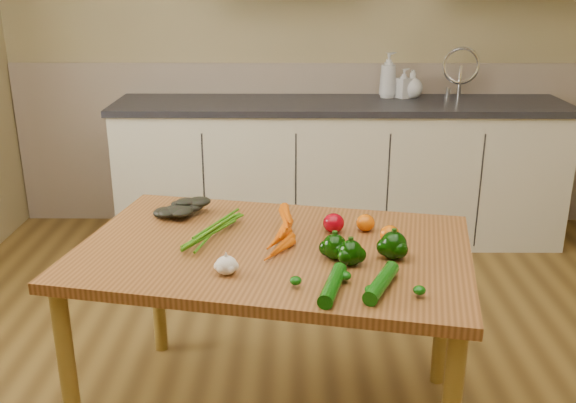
# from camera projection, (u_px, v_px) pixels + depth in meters

# --- Properties ---
(room) EXTENTS (4.04, 5.04, 2.64)m
(room) POSITION_uv_depth(u_px,v_px,m) (324.00, 110.00, 2.01)
(room) COLOR brown
(room) RESTS_ON ground
(counter_run) EXTENTS (2.84, 0.64, 1.14)m
(counter_run) POSITION_uv_depth(u_px,v_px,m) (340.00, 169.00, 4.17)
(counter_run) COLOR beige
(counter_run) RESTS_ON ground
(table) EXTENTS (1.52, 1.13, 0.74)m
(table) POSITION_uv_depth(u_px,v_px,m) (274.00, 267.00, 2.31)
(table) COLOR #92582A
(table) RESTS_ON ground
(soap_bottle_a) EXTENTS (0.15, 0.15, 0.29)m
(soap_bottle_a) POSITION_uv_depth(u_px,v_px,m) (388.00, 75.00, 4.11)
(soap_bottle_a) COLOR silver
(soap_bottle_a) RESTS_ON counter_run
(soap_bottle_b) EXTENTS (0.12, 0.12, 0.19)m
(soap_bottle_b) POSITION_uv_depth(u_px,v_px,m) (404.00, 83.00, 4.11)
(soap_bottle_b) COLOR silver
(soap_bottle_b) RESTS_ON counter_run
(soap_bottle_c) EXTENTS (0.18, 0.18, 0.18)m
(soap_bottle_c) POSITION_uv_depth(u_px,v_px,m) (412.00, 84.00, 4.13)
(soap_bottle_c) COLOR silver
(soap_bottle_c) RESTS_ON counter_run
(carrot_bunch) EXTENTS (0.29, 0.24, 0.07)m
(carrot_bunch) POSITION_uv_depth(u_px,v_px,m) (260.00, 232.00, 2.32)
(carrot_bunch) COLOR #E55D05
(carrot_bunch) RESTS_ON table
(leafy_greens) EXTENTS (0.20, 0.18, 0.10)m
(leafy_greens) POSITION_uv_depth(u_px,v_px,m) (179.00, 204.00, 2.55)
(leafy_greens) COLOR black
(leafy_greens) RESTS_ON table
(garlic_bulb) EXTENTS (0.07, 0.07, 0.06)m
(garlic_bulb) POSITION_uv_depth(u_px,v_px,m) (226.00, 265.00, 2.06)
(garlic_bulb) COLOR white
(garlic_bulb) RESTS_ON table
(pepper_a) EXTENTS (0.09, 0.09, 0.09)m
(pepper_a) POSITION_uv_depth(u_px,v_px,m) (334.00, 247.00, 2.17)
(pepper_a) COLOR black
(pepper_a) RESTS_ON table
(pepper_b) EXTENTS (0.09, 0.09, 0.09)m
(pepper_b) POSITION_uv_depth(u_px,v_px,m) (393.00, 245.00, 2.17)
(pepper_b) COLOR black
(pepper_b) RESTS_ON table
(pepper_c) EXTENTS (0.08, 0.08, 0.08)m
(pepper_c) POSITION_uv_depth(u_px,v_px,m) (350.00, 253.00, 2.12)
(pepper_c) COLOR black
(pepper_c) RESTS_ON table
(tomato_a) EXTENTS (0.08, 0.08, 0.07)m
(tomato_a) POSITION_uv_depth(u_px,v_px,m) (334.00, 223.00, 2.39)
(tomato_a) COLOR #95020E
(tomato_a) RESTS_ON table
(tomato_b) EXTENTS (0.07, 0.07, 0.06)m
(tomato_b) POSITION_uv_depth(u_px,v_px,m) (365.00, 223.00, 2.41)
(tomato_b) COLOR #DA5A05
(tomato_b) RESTS_ON table
(tomato_c) EXTENTS (0.07, 0.07, 0.07)m
(tomato_c) POSITION_uv_depth(u_px,v_px,m) (390.00, 234.00, 2.30)
(tomato_c) COLOR #DA5A05
(tomato_c) RESTS_ON table
(zucchini_a) EXTENTS (0.14, 0.23, 0.05)m
(zucchini_a) POSITION_uv_depth(u_px,v_px,m) (381.00, 283.00, 1.96)
(zucchini_a) COLOR #094407
(zucchini_a) RESTS_ON table
(zucchini_b) EXTENTS (0.10, 0.24, 0.05)m
(zucchini_b) POSITION_uv_depth(u_px,v_px,m) (333.00, 285.00, 1.94)
(zucchini_b) COLOR #094407
(zucchini_b) RESTS_ON table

